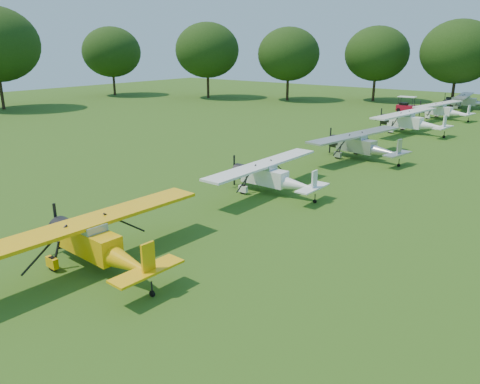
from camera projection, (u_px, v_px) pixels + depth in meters
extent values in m
plane|color=#355415|center=(232.00, 202.00, 28.55)|extent=(160.00, 160.00, 0.00)
cylinder|color=#311B13|center=(453.00, 91.00, 71.70)|extent=(0.44, 0.44, 4.74)
ellipsoid|color=black|center=(458.00, 52.00, 69.96)|extent=(11.05, 11.05, 9.39)
cylinder|color=#311B13|center=(374.00, 87.00, 79.00)|extent=(0.44, 0.44, 4.49)
ellipsoid|color=black|center=(377.00, 54.00, 77.35)|extent=(10.47, 10.47, 8.90)
cylinder|color=#311B13|center=(288.00, 87.00, 80.10)|extent=(0.44, 0.44, 4.44)
ellipsoid|color=black|center=(289.00, 54.00, 78.47)|extent=(10.36, 10.36, 8.80)
cylinder|color=#311B13|center=(208.00, 84.00, 83.65)|extent=(0.44, 0.44, 4.77)
ellipsoid|color=black|center=(207.00, 50.00, 81.89)|extent=(11.14, 11.14, 9.47)
cylinder|color=#311B13|center=(114.00, 83.00, 87.86)|extent=(0.44, 0.44, 4.56)
ellipsoid|color=black|center=(112.00, 52.00, 86.17)|extent=(10.64, 10.64, 9.04)
cylinder|color=#311B13|center=(1.00, 91.00, 68.65)|extent=(0.44, 0.44, 5.35)
cube|color=#FFB90A|center=(90.00, 242.00, 20.03)|extent=(3.47, 1.16, 1.13)
cone|color=#FFB90A|center=(132.00, 265.00, 18.29)|extent=(3.04, 1.09, 0.97)
cube|color=#8CA5B2|center=(87.00, 228.00, 19.92)|extent=(1.76, 1.06, 0.59)
cylinder|color=black|center=(64.00, 230.00, 21.29)|extent=(1.01, 1.16, 1.12)
cube|color=black|center=(57.00, 226.00, 21.72)|extent=(0.07, 0.13, 2.25)
cube|color=#FFB90A|center=(86.00, 222.00, 19.83)|extent=(2.03, 11.42, 0.15)
cube|color=#FFB90A|center=(148.00, 260.00, 17.46)|extent=(0.13, 0.59, 1.39)
cube|color=#FFB90A|center=(147.00, 271.00, 17.67)|extent=(1.04, 3.04, 0.10)
cylinder|color=black|center=(52.00, 263.00, 19.83)|extent=(0.65, 0.20, 0.64)
cylinder|color=black|center=(106.00, 244.00, 21.77)|extent=(0.65, 0.20, 0.64)
cylinder|color=black|center=(152.00, 294.00, 17.81)|extent=(0.26, 0.10, 0.26)
cube|color=white|center=(264.00, 176.00, 30.25)|extent=(3.18, 0.96, 1.04)
cone|color=white|center=(300.00, 186.00, 28.72)|extent=(2.78, 0.91, 0.89)
cube|color=#8CA5B2|center=(263.00, 168.00, 30.15)|extent=(1.59, 0.92, 0.54)
cylinder|color=black|center=(242.00, 172.00, 31.37)|extent=(0.90, 1.04, 1.03)
cube|color=black|center=(234.00, 170.00, 31.75)|extent=(0.06, 0.12, 2.08)
cube|color=white|center=(263.00, 164.00, 30.07)|extent=(1.50, 10.51, 0.14)
cube|color=white|center=(314.00, 181.00, 27.98)|extent=(0.10, 0.55, 1.29)
cube|color=white|center=(313.00, 188.00, 28.17)|extent=(0.86, 2.78, 0.09)
cylinder|color=black|center=(243.00, 189.00, 30.02)|extent=(0.60, 0.16, 0.59)
cylinder|color=black|center=(265.00, 181.00, 31.87)|extent=(0.60, 0.16, 0.59)
cylinder|color=black|center=(315.00, 201.00, 28.30)|extent=(0.24, 0.08, 0.24)
cube|color=#BCBCC1|center=(356.00, 145.00, 39.29)|extent=(3.53, 1.58, 1.12)
cone|color=#BCBCC1|center=(386.00, 152.00, 37.31)|extent=(3.10, 1.45, 0.96)
cube|color=#8CA5B2|center=(356.00, 138.00, 39.19)|extent=(1.84, 1.26, 0.58)
cylinder|color=black|center=(337.00, 142.00, 40.72)|extent=(1.13, 1.25, 1.11)
cube|color=black|center=(330.00, 140.00, 41.21)|extent=(0.08, 0.14, 2.23)
cube|color=#BCBCC1|center=(356.00, 135.00, 39.11)|extent=(3.45, 11.37, 0.15)
cube|color=#BCBCC1|center=(399.00, 148.00, 36.40)|extent=(0.20, 0.59, 1.38)
cube|color=#BCBCC1|center=(397.00, 154.00, 36.62)|extent=(1.40, 3.09, 0.10)
cylinder|color=black|center=(338.00, 155.00, 39.28)|extent=(0.66, 0.28, 0.64)
cylinder|color=black|center=(356.00, 150.00, 40.98)|extent=(0.66, 0.28, 0.64)
cylinder|color=black|center=(399.00, 165.00, 36.73)|extent=(0.27, 0.13, 0.26)
cube|color=white|center=(405.00, 122.00, 50.66)|extent=(3.74, 1.51, 1.19)
cone|color=white|center=(433.00, 127.00, 48.64)|extent=(3.29, 1.40, 1.02)
cube|color=#8CA5B2|center=(405.00, 116.00, 50.54)|extent=(1.93, 1.26, 0.63)
cylinder|color=black|center=(387.00, 120.00, 52.11)|extent=(1.16, 1.30, 1.18)
cube|color=black|center=(381.00, 119.00, 52.61)|extent=(0.08, 0.14, 2.39)
cube|color=white|center=(405.00, 113.00, 50.46)|extent=(3.09, 12.17, 0.16)
cube|color=white|center=(445.00, 122.00, 47.70)|extent=(0.19, 0.63, 1.48)
cube|color=white|center=(443.00, 127.00, 47.93)|extent=(1.34, 3.28, 0.10)
cylinder|color=black|center=(390.00, 130.00, 50.56)|extent=(0.70, 0.26, 0.68)
cylinder|color=black|center=(403.00, 127.00, 52.49)|extent=(0.70, 0.26, 0.68)
cylinder|color=black|center=(444.00, 137.00, 48.06)|extent=(0.28, 0.12, 0.27)
cube|color=white|center=(439.00, 110.00, 60.20)|extent=(3.36, 1.51, 1.06)
cone|color=white|center=(460.00, 114.00, 58.31)|extent=(2.95, 1.39, 0.91)
cube|color=#8CA5B2|center=(439.00, 106.00, 60.10)|extent=(1.76, 1.20, 0.56)
cylinder|color=black|center=(425.00, 109.00, 61.56)|extent=(1.08, 1.20, 1.05)
cube|color=black|center=(420.00, 109.00, 62.03)|extent=(0.08, 0.13, 2.13)
cube|color=white|center=(439.00, 104.00, 60.03)|extent=(3.30, 10.84, 0.14)
cube|color=white|center=(469.00, 111.00, 57.44)|extent=(0.20, 0.57, 1.32)
cube|color=white|center=(468.00, 114.00, 57.65)|extent=(1.34, 2.95, 0.09)
cylinder|color=black|center=(427.00, 117.00, 60.19)|extent=(0.63, 0.26, 0.61)
cylinder|color=black|center=(437.00, 115.00, 61.81)|extent=(0.63, 0.26, 0.61)
cylinder|color=black|center=(468.00, 121.00, 57.76)|extent=(0.25, 0.12, 0.24)
cube|color=#BCBCC1|center=(464.00, 101.00, 69.38)|extent=(3.45, 1.34, 1.10)
cube|color=#8CA5B2|center=(463.00, 97.00, 69.25)|extent=(1.77, 1.14, 0.58)
cylinder|color=black|center=(449.00, 101.00, 70.39)|extent=(1.05, 1.18, 1.09)
cube|color=black|center=(444.00, 100.00, 70.73)|extent=(0.08, 0.13, 2.21)
cube|color=#BCBCC1|center=(464.00, 96.00, 69.18)|extent=(2.67, 11.23, 0.15)
cylinder|color=black|center=(455.00, 107.00, 68.98)|extent=(0.64, 0.23, 0.63)
cylinder|color=black|center=(458.00, 106.00, 71.10)|extent=(0.64, 0.23, 0.63)
cube|color=#B40C25|center=(406.00, 108.00, 66.95)|extent=(2.60, 1.55, 0.80)
cube|color=black|center=(404.00, 104.00, 66.99)|extent=(1.12, 1.33, 0.51)
cube|color=white|center=(407.00, 97.00, 66.48)|extent=(2.50, 1.66, 0.09)
cylinder|color=black|center=(398.00, 110.00, 66.92)|extent=(0.51, 0.20, 0.50)
cylinder|color=black|center=(401.00, 109.00, 68.04)|extent=(0.51, 0.20, 0.50)
cylinder|color=black|center=(410.00, 111.00, 66.01)|extent=(0.51, 0.20, 0.50)
cylinder|color=black|center=(413.00, 110.00, 67.14)|extent=(0.51, 0.20, 0.50)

